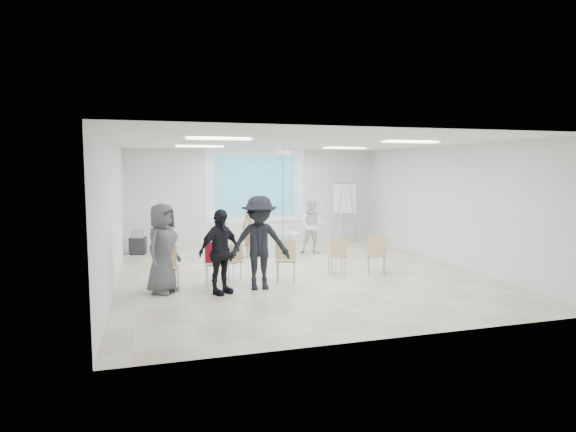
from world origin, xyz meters
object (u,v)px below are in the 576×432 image
object	(u,v)px
player_left	(253,225)
chair_far_left	(167,264)
chair_left_mid	(215,260)
chair_right_far	(377,251)
audience_left	(220,245)
laptop	(231,260)
chair_right_inner	(337,253)
audience_mid	(259,237)
audience_outer	(162,243)
chair_left_inner	(233,259)
chair_center	(286,257)
player_right	(313,223)
pedestal_table	(290,243)
flipchart_easel	(345,198)
av_cart	(138,243)

from	to	relation	value
player_left	chair_far_left	size ratio (longest dim) A/B	1.94
player_left	chair_left_mid	world-z (taller)	player_left
chair_right_far	audience_left	xyz separation A→B (m)	(-3.64, -0.61, 0.40)
player_left	chair_left_mid	size ratio (longest dim) A/B	2.05
laptop	chair_right_inner	bearing A→B (deg)	152.68
audience_mid	audience_outer	distance (m)	1.89
chair_left_inner	chair_right_far	distance (m)	3.25
chair_center	audience_outer	xyz separation A→B (m)	(-2.54, -0.15, 0.43)
laptop	player_right	bearing A→B (deg)	-160.44
chair_far_left	chair_left_mid	world-z (taller)	chair_far_left
chair_left_inner	audience_outer	distance (m)	1.69
chair_left_mid	chair_center	bearing A→B (deg)	-7.22
pedestal_table	audience_outer	world-z (taller)	audience_outer
chair_right_inner	flipchart_easel	size ratio (longest dim) A/B	0.42
chair_far_left	chair_left_mid	distance (m)	1.02
chair_left_mid	laptop	xyz separation A→B (m)	(0.40, 0.38, -0.09)
chair_right_far	av_cart	world-z (taller)	chair_right_far
player_right	av_cart	bearing A→B (deg)	-178.24
chair_right_far	chair_left_inner	bearing A→B (deg)	-163.91
chair_right_inner	audience_outer	xyz separation A→B (m)	(-3.88, -0.53, 0.48)
audience_mid	flipchart_easel	size ratio (longest dim) A/B	1.07
chair_left_inner	pedestal_table	bearing A→B (deg)	27.31
pedestal_table	laptop	xyz separation A→B (m)	(-2.03, -2.31, 0.06)
player_left	chair_center	distance (m)	2.98
audience_outer	chair_right_far	bearing A→B (deg)	-50.86
player_left	av_cart	world-z (taller)	player_left
audience_outer	flipchart_easel	size ratio (longest dim) A/B	0.98
audience_left	av_cart	bearing A→B (deg)	76.67
audience_outer	audience_mid	bearing A→B (deg)	-61.25
laptop	av_cart	size ratio (longest dim) A/B	0.45
chair_left_mid	chair_right_far	distance (m)	3.65
chair_center	laptop	size ratio (longest dim) A/B	3.14
chair_left_inner	audience_mid	size ratio (longest dim) A/B	0.38
chair_far_left	chair_left_inner	bearing A→B (deg)	34.20
chair_far_left	laptop	bearing A→B (deg)	37.54
chair_left_inner	audience_left	size ratio (longest dim) A/B	0.43
audience_left	av_cart	world-z (taller)	audience_left
chair_right_far	audience_outer	size ratio (longest dim) A/B	0.47
pedestal_table	audience_mid	size ratio (longest dim) A/B	0.33
av_cart	player_left	bearing A→B (deg)	-15.56
chair_right_inner	laptop	xyz separation A→B (m)	(-2.42, 0.19, -0.06)
chair_left_mid	chair_right_inner	xyz separation A→B (m)	(2.82, 0.19, -0.02)
av_cart	audience_left	bearing A→B (deg)	-61.83
chair_far_left	chair_right_far	xyz separation A→B (m)	(4.63, 0.13, -0.00)
laptop	flipchart_easel	bearing A→B (deg)	-160.66
player_left	av_cart	size ratio (longest dim) A/B	2.72
pedestal_table	audience_outer	bearing A→B (deg)	-138.96
chair_center	player_right	bearing A→B (deg)	79.55
pedestal_table	laptop	world-z (taller)	pedestal_table
player_left	laptop	xyz separation A→B (m)	(-1.00, -2.38, -0.47)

